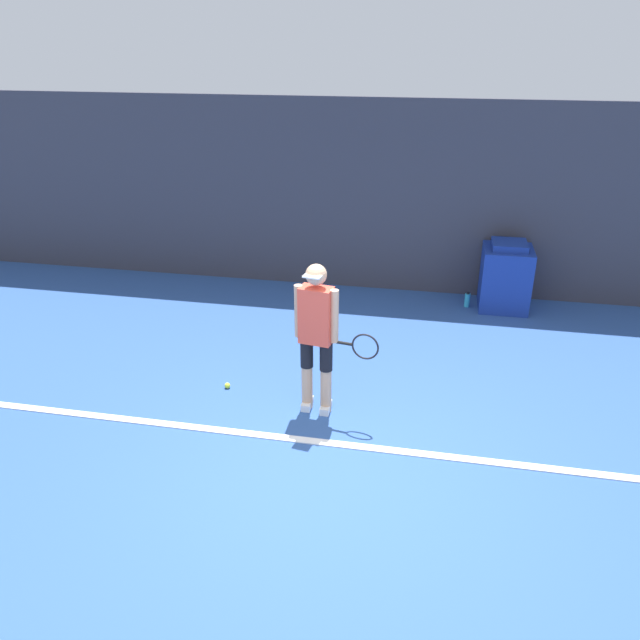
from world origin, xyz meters
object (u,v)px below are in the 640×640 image
at_px(covered_chair, 505,277).
at_px(tennis_player, 317,332).
at_px(tennis_ball, 227,386).
at_px(water_bottle, 467,300).

bearing_deg(covered_chair, tennis_player, -123.37).
height_order(tennis_player, covered_chair, tennis_player).
relative_size(tennis_ball, water_bottle, 0.29).
height_order(tennis_player, water_bottle, tennis_player).
height_order(tennis_ball, water_bottle, water_bottle).
distance_m(tennis_player, water_bottle, 3.75).
xyz_separation_m(tennis_player, tennis_ball, (-1.12, 0.23, -0.91)).
height_order(covered_chair, water_bottle, covered_chair).
bearing_deg(water_bottle, tennis_ball, -132.88).
height_order(tennis_player, tennis_ball, tennis_player).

